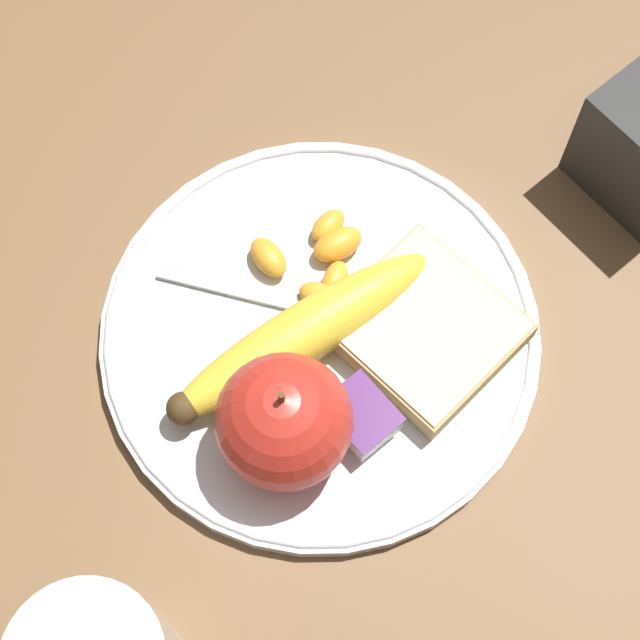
{
  "coord_description": "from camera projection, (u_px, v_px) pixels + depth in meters",
  "views": [
    {
      "loc": [
        -0.19,
        0.16,
        0.65
      ],
      "look_at": [
        0.0,
        0.0,
        0.03
      ],
      "focal_mm": 60.0,
      "sensor_mm": 36.0,
      "label": 1
    }
  ],
  "objects": [
    {
      "name": "ground_plane",
      "position": [
        320.0,
        339.0,
        0.69
      ],
      "size": [
        3.0,
        3.0,
        0.0
      ],
      "primitive_type": "plane",
      "color": "brown"
    },
    {
      "name": "plate",
      "position": [
        320.0,
        334.0,
        0.69
      ],
      "size": [
        0.28,
        0.28,
        0.01
      ],
      "color": "silver",
      "rests_on": "ground_plane"
    },
    {
      "name": "apple",
      "position": [
        284.0,
        422.0,
        0.62
      ],
      "size": [
        0.08,
        0.08,
        0.09
      ],
      "color": "red",
      "rests_on": "plate"
    },
    {
      "name": "banana",
      "position": [
        300.0,
        336.0,
        0.66
      ],
      "size": [
        0.06,
        0.19,
        0.04
      ],
      "color": "yellow",
      "rests_on": "plate"
    },
    {
      "name": "bread_slice",
      "position": [
        425.0,
        329.0,
        0.67
      ],
      "size": [
        0.11,
        0.11,
        0.02
      ],
      "color": "tan",
      "rests_on": "plate"
    },
    {
      "name": "fork",
      "position": [
        305.0,
        305.0,
        0.69
      ],
      "size": [
        0.15,
        0.11,
        0.0
      ],
      "rotation": [
        0.0,
        0.0,
        10.03
      ],
      "color": "#B2B2B7",
      "rests_on": "plate"
    },
    {
      "name": "jam_packet",
      "position": [
        361.0,
        417.0,
        0.65
      ],
      "size": [
        0.04,
        0.03,
        0.02
      ],
      "color": "white",
      "rests_on": "plate"
    },
    {
      "name": "orange_segment_0",
      "position": [
        338.0,
        244.0,
        0.69
      ],
      "size": [
        0.03,
        0.04,
        0.02
      ],
      "color": "#F9A32D",
      "rests_on": "plate"
    },
    {
      "name": "orange_segment_1",
      "position": [
        328.0,
        225.0,
        0.7
      ],
      "size": [
        0.02,
        0.03,
        0.02
      ],
      "color": "#F9A32D",
      "rests_on": "plate"
    },
    {
      "name": "orange_segment_2",
      "position": [
        320.0,
        297.0,
        0.68
      ],
      "size": [
        0.03,
        0.03,
        0.02
      ],
      "color": "#F9A32D",
      "rests_on": "plate"
    },
    {
      "name": "orange_segment_3",
      "position": [
        268.0,
        258.0,
        0.69
      ],
      "size": [
        0.03,
        0.02,
        0.02
      ],
      "color": "#F9A32D",
      "rests_on": "plate"
    },
    {
      "name": "orange_segment_4",
      "position": [
        335.0,
        279.0,
        0.69
      ],
      "size": [
        0.03,
        0.03,
        0.01
      ],
      "color": "#F9A32D",
      "rests_on": "plate"
    }
  ]
}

